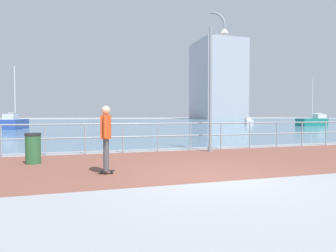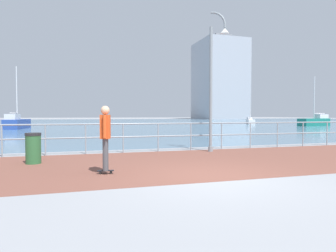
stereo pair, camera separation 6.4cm
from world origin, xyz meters
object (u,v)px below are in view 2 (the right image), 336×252
trash_bin (33,148)px  sailboat_gray (250,121)px  sailboat_blue (17,123)px  skateboarder (105,133)px  sailboat_teal (315,121)px  lamppost (215,75)px

trash_bin → sailboat_gray: size_ratio=0.20×
sailboat_gray → sailboat_blue: bearing=-166.3°
skateboarder → sailboat_teal: (28.98, 24.35, -0.40)m
sailboat_blue → trash_bin: bearing=-78.4°
trash_bin → sailboat_blue: size_ratio=0.14×
lamppost → sailboat_teal: 32.37m
sailboat_gray → trash_bin: bearing=-130.6°
sailboat_gray → sailboat_blue: (-32.65, -7.94, 0.18)m
skateboarder → trash_bin: 2.99m
trash_bin → sailboat_blue: bearing=101.6°
lamppost → sailboat_blue: sailboat_blue is taller
trash_bin → sailboat_teal: bearing=35.6°
sailboat_gray → sailboat_teal: sailboat_teal is taller
sailboat_blue → skateboarder: bearing=-75.3°
lamppost → sailboat_gray: 37.80m
skateboarder → trash_bin: (-1.96, 2.19, -0.55)m
skateboarder → sailboat_blue: size_ratio=0.26×
lamppost → sailboat_blue: bearing=116.3°
skateboarder → sailboat_teal: bearing=40.0°
trash_bin → sailboat_teal: 38.06m
sailboat_teal → sailboat_blue: bearing=176.5°
skateboarder → sailboat_gray: (25.70, 34.48, -0.58)m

